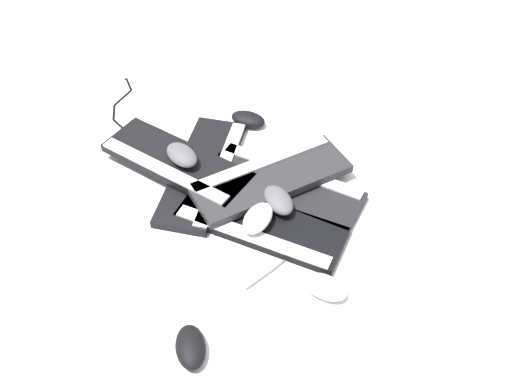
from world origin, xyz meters
The scene contains 14 objects.
ground_plane centered at (0.00, 0.00, 0.00)m, with size 3.20×3.20×0.00m, color silver.
keyboard_0 centered at (0.10, -0.07, 0.01)m, with size 0.32×0.46×0.03m.
keyboard_1 centered at (-0.05, 0.12, 0.01)m, with size 0.44×0.39×0.03m.
keyboard_2 centered at (-0.04, -0.14, 0.01)m, with size 0.34×0.46×0.03m.
keyboard_3 centered at (0.07, -0.04, 0.04)m, with size 0.46×0.22×0.03m.
keyboard_4 centered at (-0.10, 0.17, 0.04)m, with size 0.28×0.46×0.03m.
mouse_0 centered at (0.19, 0.22, 0.02)m, with size 0.11×0.07×0.04m, color black.
mouse_1 centered at (-0.05, -0.14, 0.05)m, with size 0.11×0.07×0.04m, color silver.
mouse_2 centered at (-0.09, 0.15, 0.08)m, with size 0.11×0.07×0.04m, color #4C4C51.
mouse_3 centered at (0.03, -0.12, 0.05)m, with size 0.11×0.07×0.04m, color #4C4C51.
mouse_4 centered at (-0.04, -0.38, 0.02)m, with size 0.11×0.07×0.04m, color silver.
mouse_5 centered at (-0.38, -0.32, 0.02)m, with size 0.11×0.07×0.04m, color black.
cable_0 centered at (-0.03, -0.20, 0.00)m, with size 0.24×0.21×0.01m.
cable_1 centered at (-0.10, 0.47, 0.00)m, with size 0.15×0.44×0.01m.
Camera 1 is at (-0.64, -0.88, 1.15)m, focal length 40.00 mm.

